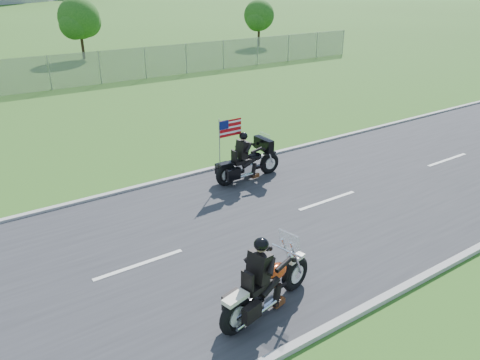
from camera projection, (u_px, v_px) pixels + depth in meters
ground at (213, 241)px, 11.93m from camera, size 420.00×420.00×0.00m
road at (213, 240)px, 11.92m from camera, size 120.00×8.00×0.04m
curb_north at (147, 185)px, 14.98m from camera, size 120.00×0.18×0.12m
curb_south at (323, 331)px, 8.84m from camera, size 120.00×0.18×0.12m
tree_fence_near at (80, 20)px, 36.59m from camera, size 3.52×3.28×4.75m
tree_fence_far at (259, 17)px, 43.43m from camera, size 3.08×2.87×4.20m
motorcycle_lead at (266, 288)px, 9.24m from camera, size 2.61×1.02×1.77m
motorcycle_follow at (248, 164)px, 15.27m from camera, size 2.51×0.83×2.10m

